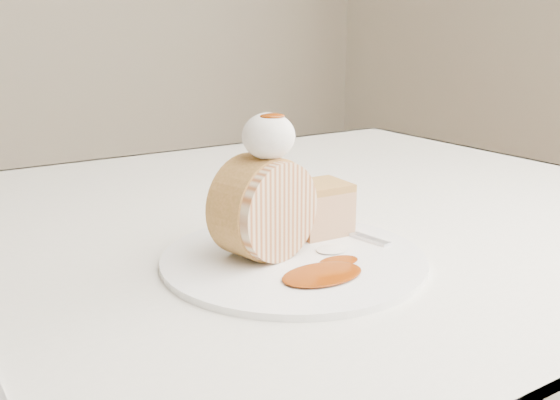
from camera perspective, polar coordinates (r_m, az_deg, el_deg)
table at (r=0.78m, az=-8.98°, el=-8.93°), size 1.40×0.90×0.75m
plate at (r=0.64m, az=1.25°, el=-5.39°), size 0.28×0.28×0.01m
roulade_slice at (r=0.62m, az=-1.48°, el=-0.76°), size 0.11×0.08×0.10m
cake_chunk at (r=0.70m, az=3.66°, el=-1.03°), size 0.06×0.06×0.05m
whipped_cream at (r=0.60m, az=-1.06°, el=5.85°), size 0.05×0.05×0.05m
caramel_drizzle at (r=0.60m, az=-0.72°, el=8.23°), size 0.03×0.02×0.01m
caramel_pool at (r=0.59m, az=3.89°, el=-6.78°), size 0.09×0.06×0.00m
fork at (r=0.71m, az=6.17°, el=-2.93°), size 0.05×0.16×0.00m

